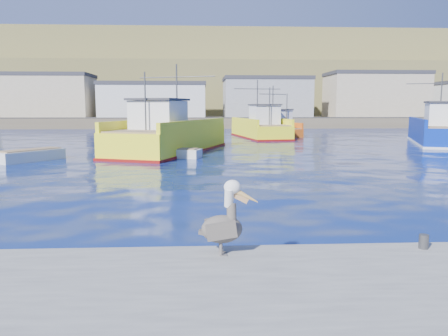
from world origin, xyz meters
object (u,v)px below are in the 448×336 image
object	(u,v)px
trawler_blue	(442,132)
boat_orange	(277,128)
skiff_left	(31,156)
pelican	(224,223)
skiff_far	(433,132)
trawler_yellow_b	(261,128)
trawler_yellow_a	(169,137)
skiff_mid	(174,154)

from	to	relation	value
trawler_blue	boat_orange	xyz separation A→B (m)	(-13.63, 11.27, -0.16)
skiff_left	pelican	xyz separation A→B (m)	(11.43, -19.96, 0.85)
skiff_left	skiff_far	bearing A→B (deg)	31.52
trawler_yellow_b	trawler_yellow_a	bearing A→B (deg)	-120.79
pelican	trawler_blue	bearing A→B (deg)	54.90
trawler_blue	skiff_mid	distance (m)	26.48
pelican	boat_orange	bearing A→B (deg)	78.77
boat_orange	skiff_left	size ratio (longest dim) A/B	1.79
trawler_yellow_b	skiff_far	size ratio (longest dim) A/B	2.70
skiff_far	trawler_yellow_a	bearing A→B (deg)	-148.42
skiff_left	pelican	bearing A→B (deg)	-60.20
boat_orange	trawler_yellow_a	bearing A→B (deg)	-122.97
trawler_blue	boat_orange	world-z (taller)	trawler_blue
trawler_yellow_a	skiff_far	bearing A→B (deg)	31.58
boat_orange	skiff_far	bearing A→B (deg)	4.48
trawler_blue	trawler_yellow_a	bearing A→B (deg)	-165.79
trawler_blue	skiff_far	xyz separation A→B (m)	(6.11, 12.81, -0.85)
boat_orange	skiff_far	size ratio (longest dim) A/B	1.72
skiff_left	skiff_mid	xyz separation A→B (m)	(9.09, 1.41, -0.04)
skiff_left	skiff_mid	bearing A→B (deg)	8.81
skiff_mid	pelican	size ratio (longest dim) A/B	2.57
trawler_yellow_b	trawler_blue	world-z (taller)	trawler_blue
skiff_mid	pelican	bearing A→B (deg)	-83.75
trawler_yellow_a	pelican	xyz separation A→B (m)	(2.94, -25.12, -0.04)
boat_orange	trawler_blue	bearing A→B (deg)	-39.57
skiff_left	skiff_far	world-z (taller)	skiff_left
pelican	trawler_yellow_b	bearing A→B (deg)	81.27
trawler_blue	boat_orange	size ratio (longest dim) A/B	1.82
trawler_yellow_a	skiff_mid	world-z (taller)	trawler_yellow_a
trawler_blue	pelican	xyz separation A→B (m)	(-22.12, -31.47, 0.00)
skiff_mid	skiff_left	bearing A→B (deg)	-171.19
trawler_yellow_a	skiff_mid	xyz separation A→B (m)	(0.60, -3.75, -0.93)
trawler_blue	pelican	distance (m)	38.47
trawler_yellow_b	skiff_left	bearing A→B (deg)	-130.69
boat_orange	pelican	size ratio (longest dim) A/B	5.07
trawler_blue	trawler_yellow_b	bearing A→B (deg)	150.45
skiff_far	trawler_yellow_b	bearing A→B (deg)	-170.21
trawler_yellow_a	skiff_left	bearing A→B (deg)	-148.71
skiff_far	pelican	xyz separation A→B (m)	(-28.23, -44.28, 0.85)
skiff_left	pelican	size ratio (longest dim) A/B	2.83
trawler_yellow_a	boat_orange	world-z (taller)	trawler_yellow_a
trawler_yellow_b	boat_orange	bearing A→B (deg)	44.77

